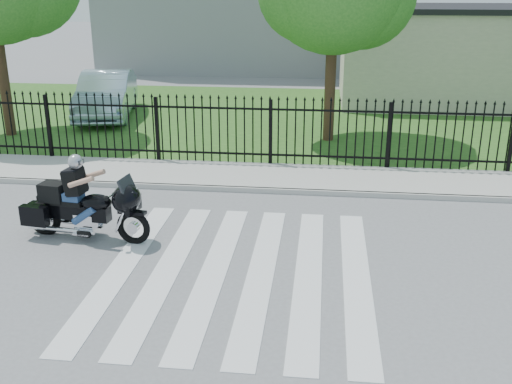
# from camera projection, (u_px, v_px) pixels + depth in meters

# --- Properties ---
(ground) EXTENTS (120.00, 120.00, 0.00)m
(ground) POSITION_uv_depth(u_px,v_px,m) (237.00, 272.00, 10.14)
(ground) COLOR slate
(ground) RESTS_ON ground
(crosswalk) EXTENTS (5.00, 5.50, 0.01)m
(crosswalk) POSITION_uv_depth(u_px,v_px,m) (237.00, 271.00, 10.14)
(crosswalk) COLOR silver
(crosswalk) RESTS_ON ground
(sidewalk) EXTENTS (40.00, 2.00, 0.12)m
(sidewalk) POSITION_uv_depth(u_px,v_px,m) (267.00, 177.00, 14.80)
(sidewalk) COLOR #ADAAA3
(sidewalk) RESTS_ON ground
(curb) EXTENTS (40.00, 0.12, 0.12)m
(curb) POSITION_uv_depth(u_px,v_px,m) (262.00, 190.00, 13.86)
(curb) COLOR #ADAAA3
(curb) RESTS_ON ground
(grass_strip) EXTENTS (40.00, 12.00, 0.02)m
(grass_strip) POSITION_uv_depth(u_px,v_px,m) (286.00, 118.00, 21.36)
(grass_strip) COLOR #28551D
(grass_strip) RESTS_ON ground
(iron_fence) EXTENTS (26.00, 0.04, 1.80)m
(iron_fence) POSITION_uv_depth(u_px,v_px,m) (271.00, 134.00, 15.45)
(iron_fence) COLOR black
(iron_fence) RESTS_ON ground
(building_low) EXTENTS (10.00, 6.00, 3.50)m
(building_low) POSITION_uv_depth(u_px,v_px,m) (469.00, 57.00, 23.76)
(building_low) COLOR beige
(building_low) RESTS_ON ground
(building_low_roof) EXTENTS (10.20, 6.20, 0.20)m
(building_low_roof) POSITION_uv_depth(u_px,v_px,m) (475.00, 8.00, 23.14)
(building_low_roof) COLOR black
(building_low_roof) RESTS_ON building_low
(motorcycle_rider) EXTENTS (2.55, 1.02, 1.69)m
(motorcycle_rider) POSITION_uv_depth(u_px,v_px,m) (82.00, 204.00, 11.24)
(motorcycle_rider) COLOR black
(motorcycle_rider) RESTS_ON ground
(parked_car) EXTENTS (2.62, 5.07, 1.59)m
(parked_car) POSITION_uv_depth(u_px,v_px,m) (106.00, 95.00, 21.18)
(parked_car) COLOR #A8C5D4
(parked_car) RESTS_ON grass_strip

